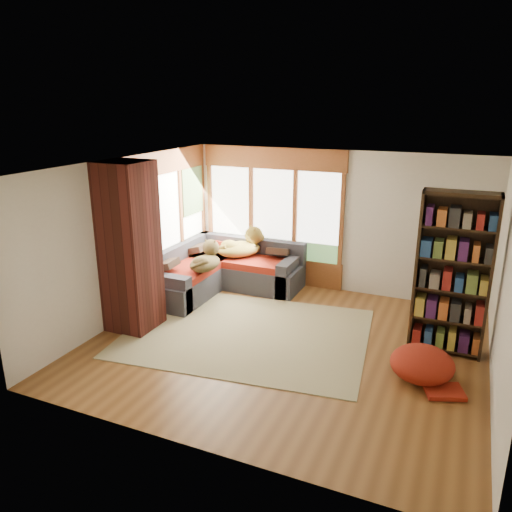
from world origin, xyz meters
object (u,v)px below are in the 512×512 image
Objects in this scene: sectional_sofa at (220,272)px; dog_brindle at (206,260)px; brick_chimney at (130,248)px; pouf at (422,363)px; dog_tan at (242,246)px; bookshelf at (452,275)px; area_rug at (247,333)px.

dog_brindle is at bearing -87.12° from sectional_sofa.
pouf is (4.33, 0.17, -1.07)m from brick_chimney.
dog_tan reaches higher than dog_brindle.
dog_brindle is (-4.03, 0.32, -0.40)m from bookshelf.
sectional_sofa is at bearing 77.71° from brick_chimney.
area_rug is (1.28, -1.57, -0.30)m from sectional_sofa.
bookshelf is (2.81, 0.63, 1.14)m from area_rug.
bookshelf is at bearing -16.19° from sectional_sofa.
sectional_sofa is (0.45, 2.05, -1.00)m from brick_chimney.
sectional_sofa is 2.72× the size of dog_brindle.
area_rug is 4.48× the size of dog_brindle.
bookshelf reaches higher than dog_brindle.
bookshelf is (4.09, -0.94, 0.85)m from sectional_sofa.
brick_chimney reaches higher than bookshelf.
dog_brindle is at bearing 70.22° from brick_chimney.
pouf is at bearing -6.71° from area_rug.
bookshelf is at bearing 12.64° from area_rug.
dog_brindle is (0.07, -0.62, 0.45)m from sectional_sofa.
brick_chimney is 4.68m from bookshelf.
brick_chimney is 3.22× the size of dog_brindle.
sectional_sofa is at bearing 1.77° from dog_brindle.
sectional_sofa reaches higher than pouf.
area_rug is at bearing -132.35° from dog_brindle.
dog_brindle is (-3.82, 1.26, 0.52)m from pouf.
brick_chimney is at bearing -166.31° from bookshelf.
dog_brindle is (-0.26, -0.95, -0.04)m from dog_tan.
brick_chimney reaches higher than dog_brindle.
dog_brindle is at bearing 142.00° from area_rug.
sectional_sofa is 4.31m from pouf.
sectional_sofa is at bearing 129.22° from area_rug.
pouf is at bearing -29.05° from sectional_sofa.
sectional_sofa is 0.66m from dog_tan.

